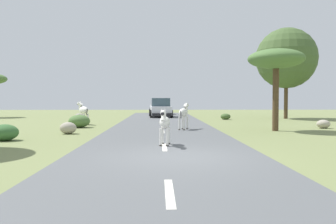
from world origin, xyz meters
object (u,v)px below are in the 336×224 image
object	(u,v)px
zebra_1	(83,111)
bush_3	(226,117)
zebra_3	(184,113)
tree_4	(276,60)
bush_0	(4,132)
zebra_0	(165,123)
car_0	(161,108)
rock_2	(80,116)
rock_0	(323,124)
bush_2	(79,121)
rock_1	(68,128)
car_1	(159,107)
tree_0	(286,58)

from	to	relation	value
zebra_1	bush_3	bearing A→B (deg)	-6.80
zebra_3	tree_4	distance (m)	5.70
bush_0	zebra_0	bearing A→B (deg)	-16.86
zebra_3	car_0	size ratio (longest dim) A/B	0.35
zebra_1	tree_4	xyz separation A→B (m)	(11.35, -4.85, 2.85)
bush_0	rock_2	xyz separation A→B (m)	(-0.39, 15.88, -0.10)
bush_0	rock_0	world-z (taller)	bush_0
bush_2	rock_1	xyz separation A→B (m)	(0.31, -3.85, -0.09)
car_0	car_1	distance (m)	6.22
zebra_1	bush_2	xyz separation A→B (m)	(0.28, -2.41, -0.56)
zebra_3	car_1	size ratio (longest dim) A/B	0.35
zebra_1	rock_1	world-z (taller)	zebra_1
zebra_1	rock_2	size ratio (longest dim) A/B	1.81
tree_4	zebra_3	bearing A→B (deg)	174.74
zebra_3	car_1	world-z (taller)	car_1
car_1	tree_4	xyz separation A→B (m)	(6.29, -20.15, 2.95)
tree_0	rock_1	distance (m)	20.81
car_0	car_1	size ratio (longest dim) A/B	1.01
tree_4	zebra_0	bearing A→B (deg)	-134.54
zebra_1	bush_3	xyz separation A→B (m)	(10.60, 5.57, -0.69)
zebra_0	bush_3	xyz separation A→B (m)	(5.32, 16.59, -0.61)
car_0	rock_2	distance (m)	7.29
car_0	tree_0	world-z (taller)	tree_0
bush_0	rock_2	bearing A→B (deg)	91.41
rock_1	zebra_0	bearing A→B (deg)	-45.48
zebra_0	car_0	bearing A→B (deg)	-83.29
tree_0	rock_2	bearing A→B (deg)	179.68
rock_2	car_0	bearing A→B (deg)	17.81
car_1	rock_0	world-z (taller)	car_1
car_0	bush_3	world-z (taller)	car_0
bush_2	zebra_3	bearing A→B (deg)	-17.93
zebra_0	rock_0	size ratio (longest dim) A/B	1.84
car_1	tree_4	distance (m)	21.31
rock_1	bush_0	bearing A→B (deg)	-124.77
tree_0	rock_1	bearing A→B (deg)	-139.94
tree_4	car_1	bearing A→B (deg)	107.34
zebra_0	zebra_1	xyz separation A→B (m)	(-5.27, 11.02, 0.09)
zebra_1	rock_0	size ratio (longest dim) A/B	2.02
rock_1	rock_2	xyz separation A→B (m)	(-2.31, 13.11, -0.05)
tree_4	rock_0	xyz separation A→B (m)	(3.34, 1.53, -3.54)
tree_0	bush_3	distance (m)	7.49
zebra_1	tree_0	world-z (taller)	tree_0
car_0	car_1	xyz separation A→B (m)	(-0.14, 6.22, 0.00)
tree_0	rock_2	size ratio (longest dim) A/B	8.96
tree_4	bush_2	bearing A→B (deg)	167.56
tree_4	rock_2	xyz separation A→B (m)	(-13.07, 11.71, -3.55)
tree_0	bush_3	world-z (taller)	tree_0
zebra_1	bush_0	xyz separation A→B (m)	(-1.33, -9.02, -0.60)
bush_2	rock_0	distance (m)	14.44
tree_4	bush_2	distance (m)	11.84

